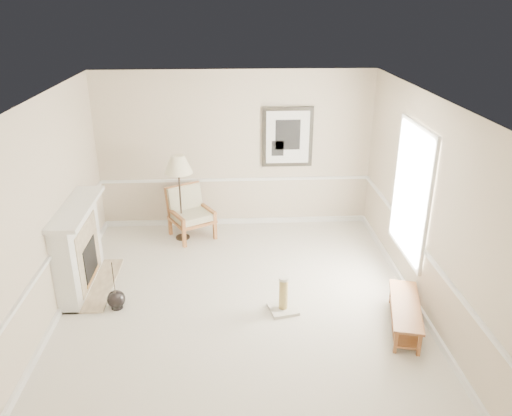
{
  "coord_description": "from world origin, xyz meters",
  "views": [
    {
      "loc": [
        -0.1,
        -6.04,
        4.04
      ],
      "look_at": [
        0.27,
        0.7,
        1.18
      ],
      "focal_mm": 35.0,
      "sensor_mm": 36.0,
      "label": 1
    }
  ],
  "objects_px": {
    "floor_vase": "(116,300)",
    "bench": "(405,312)",
    "floor_lamp": "(178,167)",
    "scratching_post": "(283,300)",
    "armchair": "(189,210)"
  },
  "relations": [
    {
      "from": "floor_vase",
      "to": "bench",
      "type": "xyz_separation_m",
      "value": [
        3.88,
        -0.65,
        0.1
      ]
    },
    {
      "from": "floor_lamp",
      "to": "scratching_post",
      "type": "height_order",
      "value": "floor_lamp"
    },
    {
      "from": "bench",
      "to": "scratching_post",
      "type": "relative_size",
      "value": 2.4
    },
    {
      "from": "bench",
      "to": "scratching_post",
      "type": "distance_m",
      "value": 1.62
    },
    {
      "from": "bench",
      "to": "scratching_post",
      "type": "height_order",
      "value": "scratching_post"
    },
    {
      "from": "armchair",
      "to": "bench",
      "type": "height_order",
      "value": "armchair"
    },
    {
      "from": "armchair",
      "to": "scratching_post",
      "type": "bearing_deg",
      "value": -89.19
    },
    {
      "from": "scratching_post",
      "to": "floor_lamp",
      "type": "bearing_deg",
      "value": 123.78
    },
    {
      "from": "floor_vase",
      "to": "armchair",
      "type": "distance_m",
      "value": 2.5
    },
    {
      "from": "floor_vase",
      "to": "scratching_post",
      "type": "bearing_deg",
      "value": -4.65
    },
    {
      "from": "floor_lamp",
      "to": "scratching_post",
      "type": "relative_size",
      "value": 2.93
    },
    {
      "from": "floor_vase",
      "to": "armchair",
      "type": "bearing_deg",
      "value": 69.36
    },
    {
      "from": "armchair",
      "to": "floor_lamp",
      "type": "relative_size",
      "value": 0.62
    },
    {
      "from": "floor_lamp",
      "to": "scratching_post",
      "type": "bearing_deg",
      "value": -56.22
    },
    {
      "from": "armchair",
      "to": "bench",
      "type": "xyz_separation_m",
      "value": [
        3.01,
        -2.96,
        -0.26
      ]
    }
  ]
}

